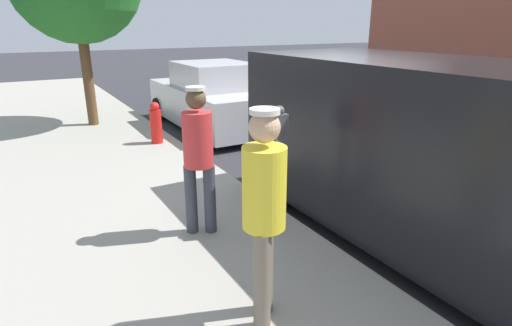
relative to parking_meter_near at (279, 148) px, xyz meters
name	(u,v)px	position (x,y,z in m)	size (l,w,h in m)	color
ground_plane	(316,192)	(-1.35, -0.95, -1.18)	(80.00, 80.00, 0.00)	#2D2D33
sidewalk_slab	(79,245)	(2.15, -0.95, -1.11)	(5.00, 32.00, 0.15)	#9E998E
parking_meter_near	(279,148)	(0.00, 0.00, 0.00)	(0.14, 0.18, 1.52)	gray
pedestrian_in_red	(198,152)	(0.82, -0.41, -0.03)	(0.34, 0.34, 1.74)	#383D47
pedestrian_in_yellow	(264,206)	(0.98, 1.30, 0.02)	(0.34, 0.34, 1.81)	#726656
parked_van	(440,153)	(-1.50, 1.00, -0.03)	(2.16, 5.22, 2.15)	black
parked_sedan_behind	(212,99)	(-1.69, -5.62, -0.43)	(1.96, 4.41, 1.65)	#BCBCC1
fire_hydrant	(156,123)	(0.10, -4.49, -0.61)	(0.24, 0.24, 0.86)	red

